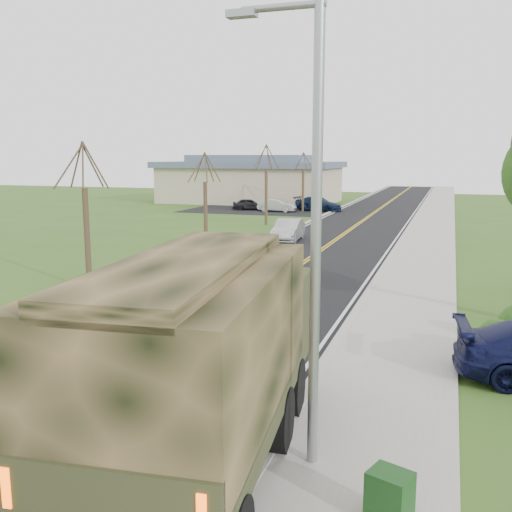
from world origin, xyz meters
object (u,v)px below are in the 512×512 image
at_px(sedan_silver, 288,230).
at_px(utility_box_near, 389,498).
at_px(military_truck, 204,347).
at_px(suv_champagne, 245,267).

xyz_separation_m(sedan_silver, utility_box_near, (9.34, -27.68, -0.22)).
distance_m(sedan_silver, utility_box_near, 29.21).
bearing_deg(military_truck, utility_box_near, -17.63).
xyz_separation_m(suv_champagne, sedan_silver, (-1.65, 12.76, -0.02)).
height_order(military_truck, utility_box_near, military_truck).
bearing_deg(sedan_silver, military_truck, -81.98).
distance_m(military_truck, suv_champagne, 15.01).
relative_size(suv_champagne, utility_box_near, 6.61).
bearing_deg(utility_box_near, suv_champagne, 137.40).
bearing_deg(military_truck, sedan_silver, 96.43).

